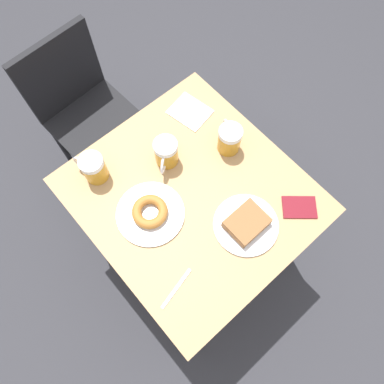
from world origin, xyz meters
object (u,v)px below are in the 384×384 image
object	(u,v)px
beer_mug_right	(93,168)
passport_near_edge	(299,207)
plate_with_cake	(246,224)
chair	(80,103)
beer_mug_center	(166,153)
beer_mug_left	(229,139)
fork	(176,288)
plate_with_donut	(150,213)
napkin_folded	(190,112)

from	to	relation	value
beer_mug_right	passport_near_edge	distance (m)	0.79
plate_with_cake	beer_mug_right	xyz separation A→B (m)	(-0.29, 0.53, 0.04)
plate_with_cake	beer_mug_right	world-z (taller)	beer_mug_right
chair	beer_mug_center	world-z (taller)	chair
beer_mug_left	fork	bearing A→B (deg)	-150.85
beer_mug_left	beer_mug_center	distance (m)	0.25
chair	plate_with_cake	xyz separation A→B (m)	(0.10, -1.02, 0.23)
fork	passport_near_edge	world-z (taller)	passport_near_edge
plate_with_donut	beer_mug_right	distance (m)	0.27
plate_with_donut	beer_mug_right	world-z (taller)	beer_mug_right
beer_mug_left	passport_near_edge	size ratio (longest dim) A/B	0.82
beer_mug_left	fork	size ratio (longest dim) A/B	0.78
beer_mug_center	napkin_folded	size ratio (longest dim) A/B	0.67
chair	plate_with_donut	distance (m)	0.80
beer_mug_center	plate_with_donut	bearing A→B (deg)	-145.07
plate_with_cake	plate_with_donut	distance (m)	0.35
beer_mug_center	fork	bearing A→B (deg)	-126.14
plate_with_donut	beer_mug_center	world-z (taller)	beer_mug_center
beer_mug_right	passport_near_edge	bearing A→B (deg)	-51.25
plate_with_cake	beer_mug_center	distance (m)	0.40
beer_mug_left	plate_with_donut	bearing A→B (deg)	-177.34
plate_with_donut	fork	xyz separation A→B (m)	(-0.10, -0.27, -0.01)
plate_with_cake	beer_mug_right	bearing A→B (deg)	118.82
beer_mug_right	fork	distance (m)	0.54
beer_mug_center	fork	xyz separation A→B (m)	(-0.29, -0.40, -0.06)
beer_mug_left	fork	distance (m)	0.60
napkin_folded	passport_near_edge	xyz separation A→B (m)	(0.03, -0.59, 0.00)
beer_mug_left	chair	bearing A→B (deg)	111.02
beer_mug_center	fork	size ratio (longest dim) A/B	0.76
chair	beer_mug_right	xyz separation A→B (m)	(-0.19, -0.49, 0.27)
beer_mug_left	beer_mug_center	bearing A→B (deg)	153.01
beer_mug_left	passport_near_edge	xyz separation A→B (m)	(0.02, -0.37, -0.06)
chair	plate_with_donut	world-z (taller)	chair
plate_with_cake	beer_mug_right	distance (m)	0.60
chair	beer_mug_left	world-z (taller)	chair
plate_with_cake	beer_mug_left	bearing A→B (deg)	57.83
beer_mug_left	napkin_folded	world-z (taller)	beer_mug_left
chair	passport_near_edge	bearing A→B (deg)	-77.78
plate_with_donut	beer_mug_center	xyz separation A→B (m)	(0.19, 0.13, 0.04)
chair	plate_with_cake	world-z (taller)	chair
beer_mug_center	napkin_folded	bearing A→B (deg)	27.08
plate_with_cake	beer_mug_center	size ratio (longest dim) A/B	1.98
chair	passport_near_edge	xyz separation A→B (m)	(0.30, -1.10, 0.21)
beer_mug_right	passport_near_edge	world-z (taller)	beer_mug_right
beer_mug_center	napkin_folded	distance (m)	0.25
plate_with_cake	passport_near_edge	size ratio (longest dim) A/B	1.58
beer_mug_left	fork	xyz separation A→B (m)	(-0.52, -0.29, -0.06)
plate_with_donut	passport_near_edge	size ratio (longest dim) A/B	1.67
beer_mug_left	plate_with_cake	bearing A→B (deg)	-122.17
plate_with_cake	fork	bearing A→B (deg)	-179.18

